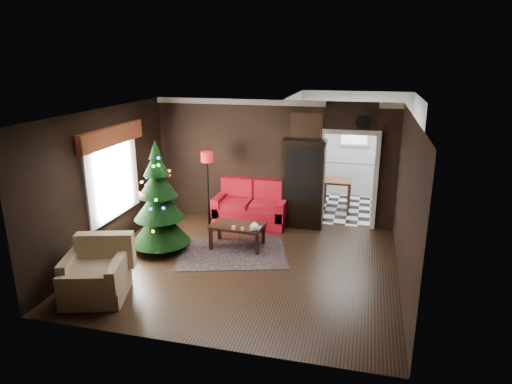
% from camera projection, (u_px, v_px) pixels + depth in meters
% --- Properties ---
extents(floor, '(5.50, 5.50, 0.00)m').
position_uv_depth(floor, '(244.00, 265.00, 8.35)').
color(floor, black).
rests_on(floor, ground).
extents(ceiling, '(5.50, 5.50, 0.00)m').
position_uv_depth(ceiling, '(243.00, 113.00, 7.53)').
color(ceiling, white).
rests_on(ceiling, ground).
extents(wall_back, '(5.50, 0.00, 5.50)m').
position_uv_depth(wall_back, '(273.00, 162.00, 10.26)').
color(wall_back, black).
rests_on(wall_back, ground).
extents(wall_front, '(5.50, 0.00, 5.50)m').
position_uv_depth(wall_front, '(190.00, 249.00, 5.62)').
color(wall_front, black).
rests_on(wall_front, ground).
extents(wall_left, '(0.00, 5.50, 5.50)m').
position_uv_depth(wall_left, '(105.00, 183.00, 8.58)').
color(wall_left, black).
rests_on(wall_left, ground).
extents(wall_right, '(0.00, 5.50, 5.50)m').
position_uv_depth(wall_right, '(406.00, 205.00, 7.30)').
color(wall_right, black).
rests_on(wall_right, ground).
extents(doorway, '(1.10, 0.10, 2.10)m').
position_uv_depth(doorway, '(348.00, 181.00, 9.97)').
color(doorway, silver).
rests_on(doorway, ground).
extents(left_window, '(0.05, 1.60, 1.40)m').
position_uv_depth(left_window, '(112.00, 178.00, 8.74)').
color(left_window, white).
rests_on(left_window, wall_left).
extents(valance, '(0.12, 2.10, 0.35)m').
position_uv_depth(valance, '(112.00, 136.00, 8.48)').
color(valance, brown).
rests_on(valance, wall_left).
extents(kitchen_floor, '(3.00, 3.00, 0.00)m').
position_uv_depth(kitchen_floor, '(348.00, 205.00, 11.67)').
color(kitchen_floor, white).
rests_on(kitchen_floor, ground).
extents(kitchen_window, '(0.70, 0.06, 0.70)m').
position_uv_depth(kitchen_window, '(355.00, 132.00, 12.52)').
color(kitchen_window, white).
rests_on(kitchen_window, ground).
extents(rug, '(2.43, 2.05, 0.01)m').
position_uv_depth(rug, '(232.00, 253.00, 8.83)').
color(rug, '#604B57').
rests_on(rug, ground).
extents(loveseat, '(1.70, 0.90, 1.00)m').
position_uv_depth(loveseat, '(251.00, 204.00, 10.20)').
color(loveseat, maroon).
rests_on(loveseat, ground).
extents(curio_cabinet, '(0.90, 0.45, 1.90)m').
position_uv_depth(curio_cabinet, '(303.00, 186.00, 10.00)').
color(curio_cabinet, black).
rests_on(curio_cabinet, ground).
extents(floor_lamp, '(0.34, 0.34, 1.75)m').
position_uv_depth(floor_lamp, '(208.00, 190.00, 10.12)').
color(floor_lamp, black).
rests_on(floor_lamp, ground).
extents(christmas_tree, '(1.24, 1.24, 2.20)m').
position_uv_depth(christmas_tree, '(159.00, 200.00, 8.68)').
color(christmas_tree, black).
rests_on(christmas_tree, ground).
extents(armchair, '(1.21, 1.21, 1.00)m').
position_uv_depth(armchair, '(95.00, 271.00, 7.10)').
color(armchair, beige).
rests_on(armchair, ground).
extents(coffee_table, '(1.08, 0.70, 0.47)m').
position_uv_depth(coffee_table, '(238.00, 235.00, 9.07)').
color(coffee_table, '#31210E').
rests_on(coffee_table, rug).
extents(teapot, '(0.24, 0.24, 0.18)m').
position_uv_depth(teapot, '(254.00, 227.00, 8.65)').
color(teapot, white).
rests_on(teapot, coffee_table).
extents(cup_a, '(0.08, 0.08, 0.07)m').
position_uv_depth(cup_a, '(234.00, 228.00, 8.76)').
color(cup_a, silver).
rests_on(cup_a, coffee_table).
extents(cup_b, '(0.08, 0.08, 0.06)m').
position_uv_depth(cup_b, '(242.00, 229.00, 8.72)').
color(cup_b, white).
rests_on(cup_b, coffee_table).
extents(book, '(0.18, 0.02, 0.24)m').
position_uv_depth(book, '(251.00, 223.00, 8.76)').
color(book, gray).
rests_on(book, coffee_table).
extents(wall_clock, '(0.32, 0.32, 0.06)m').
position_uv_depth(wall_clock, '(363.00, 122.00, 9.48)').
color(wall_clock, white).
rests_on(wall_clock, wall_back).
extents(painting, '(0.62, 0.05, 0.52)m').
position_uv_depth(painting, '(307.00, 126.00, 9.80)').
color(painting, '#A16E47').
rests_on(painting, wall_back).
extents(kitchen_counter, '(1.80, 0.60, 0.90)m').
position_uv_depth(kitchen_counter, '(351.00, 177.00, 12.65)').
color(kitchen_counter, silver).
rests_on(kitchen_counter, ground).
extents(kitchen_table, '(0.70, 0.70, 0.75)m').
position_uv_depth(kitchen_table, '(336.00, 194.00, 11.35)').
color(kitchen_table, brown).
rests_on(kitchen_table, ground).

